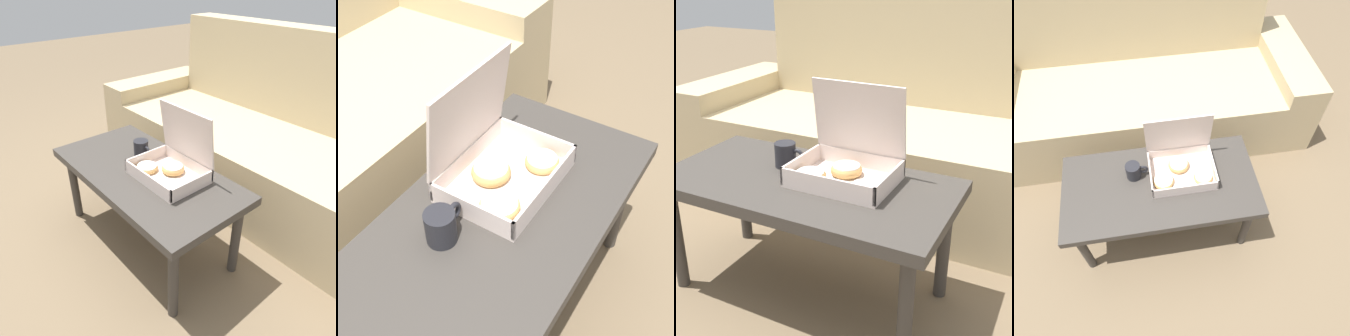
# 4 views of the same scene
# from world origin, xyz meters

# --- Properties ---
(ground_plane) EXTENTS (12.00, 12.00, 0.00)m
(ground_plane) POSITION_xyz_m (0.00, 0.00, 0.00)
(ground_plane) COLOR #756047
(coffee_table) EXTENTS (0.97, 0.49, 0.43)m
(coffee_table) POSITION_xyz_m (0.00, -0.06, 0.38)
(coffee_table) COLOR #3D3833
(coffee_table) RESTS_ON ground_plane
(pastry_box) EXTENTS (0.33, 0.25, 0.31)m
(pastry_box) POSITION_xyz_m (0.11, 0.00, 0.49)
(pastry_box) COLOR silver
(pastry_box) RESTS_ON coffee_table
(coffee_mug) EXTENTS (0.11, 0.07, 0.09)m
(coffee_mug) POSITION_xyz_m (-0.12, 0.01, 0.48)
(coffee_mug) COLOR #232328
(coffee_mug) RESTS_ON coffee_table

